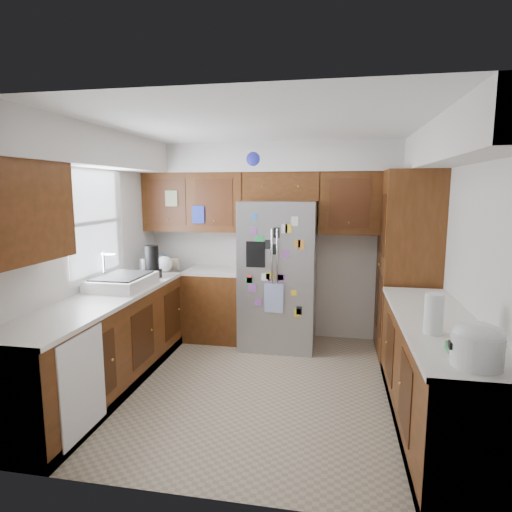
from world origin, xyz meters
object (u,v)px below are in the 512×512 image
Objects in this scene: pantry at (407,265)px; rice_cooker at (477,344)px; fridge at (279,274)px; paper_towel at (434,314)px.

pantry is 7.16× the size of rice_cooker.
pantry is 2.53m from rice_cooker.
fridge is 2.99m from rice_cooker.
pantry is 1.51m from fridge.
rice_cooker is 1.02× the size of paper_towel.
fridge is 5.99× the size of rice_cooker.
fridge is 2.46m from paper_towel.
paper_towel is at bearing -93.61° from pantry.
paper_towel is (-0.12, -1.98, -0.01)m from pantry.
pantry reaches higher than paper_towel.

